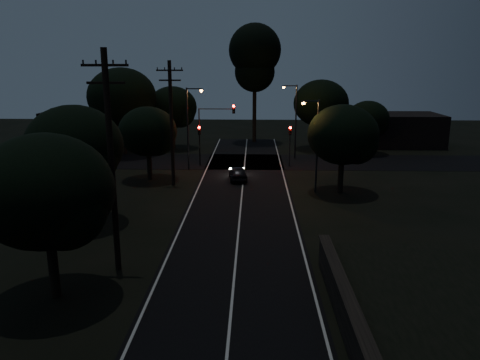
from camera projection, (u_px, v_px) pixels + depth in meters
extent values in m
cube|color=black|center=(239.00, 224.00, 30.69)|extent=(8.00, 70.00, 0.02)
cube|color=black|center=(245.00, 162.00, 50.08)|extent=(60.00, 8.00, 0.02)
cube|color=beige|center=(239.00, 224.00, 30.69)|extent=(0.12, 70.00, 0.01)
cube|color=beige|center=(182.00, 223.00, 30.79)|extent=(0.12, 70.00, 0.01)
cube|color=beige|center=(296.00, 224.00, 30.58)|extent=(0.12, 70.00, 0.01)
cylinder|color=black|center=(111.00, 165.00, 22.73)|extent=(0.30, 0.30, 11.00)
cube|color=black|center=(105.00, 65.00, 21.59)|extent=(2.20, 0.12, 0.12)
cube|color=black|center=(106.00, 83.00, 21.78)|extent=(1.80, 0.12, 0.12)
cylinder|color=black|center=(172.00, 125.00, 39.27)|extent=(0.30, 0.30, 10.50)
cube|color=black|center=(170.00, 70.00, 38.19)|extent=(2.20, 0.12, 0.12)
cube|color=black|center=(170.00, 80.00, 38.38)|extent=(1.80, 0.12, 0.12)
cylinder|color=black|center=(54.00, 268.00, 20.89)|extent=(0.44, 0.44, 2.77)
ellipsoid|color=black|center=(45.00, 191.00, 20.01)|extent=(5.87, 5.87, 4.99)
sphere|color=black|center=(65.00, 209.00, 19.56)|extent=(3.52, 3.52, 3.52)
cylinder|color=black|center=(79.00, 202.00, 30.64)|extent=(0.44, 0.44, 2.85)
ellipsoid|color=black|center=(74.00, 146.00, 29.73)|extent=(6.15, 6.15, 5.23)
sphere|color=black|center=(89.00, 158.00, 29.25)|extent=(3.69, 3.69, 3.69)
cylinder|color=black|center=(149.00, 166.00, 42.27)|extent=(0.44, 0.44, 2.43)
ellipsoid|color=black|center=(148.00, 131.00, 41.50)|extent=(5.18, 5.18, 4.40)
sphere|color=black|center=(157.00, 138.00, 41.10)|extent=(3.11, 3.11, 3.11)
cylinder|color=black|center=(173.00, 137.00, 57.75)|extent=(0.44, 0.44, 2.78)
ellipsoid|color=black|center=(172.00, 107.00, 56.86)|extent=(5.97, 5.97, 5.07)
sphere|color=black|center=(180.00, 113.00, 56.40)|extent=(3.58, 3.58, 3.58)
cylinder|color=black|center=(124.00, 138.00, 53.91)|extent=(0.44, 0.44, 3.66)
ellipsoid|color=black|center=(122.00, 97.00, 52.75)|extent=(7.70, 7.70, 6.55)
sphere|color=black|center=(132.00, 104.00, 52.16)|extent=(4.62, 4.62, 4.62)
cylinder|color=black|center=(320.00, 136.00, 57.20)|extent=(0.44, 0.44, 3.08)
ellipsoid|color=black|center=(321.00, 103.00, 56.22)|extent=(6.62, 6.62, 5.62)
sphere|color=black|center=(331.00, 109.00, 55.71)|extent=(3.97, 3.97, 3.97)
cylinder|color=black|center=(366.00, 144.00, 54.25)|extent=(0.44, 0.44, 2.26)
ellipsoid|color=black|center=(368.00, 119.00, 53.54)|extent=(4.81, 4.81, 4.09)
sphere|color=black|center=(376.00, 123.00, 53.16)|extent=(2.89, 2.89, 2.89)
cylinder|color=black|center=(341.00, 177.00, 37.90)|extent=(0.44, 0.44, 2.65)
ellipsoid|color=black|center=(343.00, 135.00, 37.06)|extent=(5.63, 5.63, 4.78)
sphere|color=black|center=(356.00, 143.00, 36.62)|extent=(3.38, 3.38, 3.38)
cylinder|color=black|center=(254.00, 110.00, 61.63)|extent=(0.50, 0.50, 8.38)
sphere|color=black|center=(255.00, 50.00, 59.75)|extent=(6.70, 6.70, 6.70)
sphere|color=black|center=(255.00, 72.00, 60.42)|extent=(5.18, 5.18, 5.18)
cube|color=black|center=(90.00, 128.00, 59.80)|extent=(10.00, 8.00, 4.40)
cube|color=black|center=(403.00, 130.00, 59.69)|extent=(9.00, 7.00, 4.00)
cylinder|color=black|center=(200.00, 150.00, 47.88)|extent=(0.12, 0.12, 3.20)
cube|color=black|center=(199.00, 130.00, 47.38)|extent=(0.28, 0.22, 0.90)
sphere|color=#FF0705|center=(199.00, 127.00, 47.18)|extent=(0.22, 0.22, 0.22)
cylinder|color=black|center=(290.00, 151.00, 47.62)|extent=(0.12, 0.12, 3.20)
cube|color=black|center=(290.00, 131.00, 47.12)|extent=(0.28, 0.22, 0.90)
sphere|color=#FF0705|center=(290.00, 128.00, 46.92)|extent=(0.22, 0.22, 0.22)
cylinder|color=black|center=(200.00, 141.00, 47.66)|extent=(0.12, 0.12, 5.00)
cube|color=black|center=(234.00, 109.00, 46.75)|extent=(0.28, 0.22, 0.90)
sphere|color=#FF0705|center=(234.00, 106.00, 46.56)|extent=(0.22, 0.22, 0.22)
cube|color=black|center=(216.00, 109.00, 46.80)|extent=(3.50, 0.08, 0.08)
cylinder|color=black|center=(188.00, 129.00, 45.38)|extent=(0.16, 0.16, 8.00)
cube|color=black|center=(194.00, 89.00, 44.41)|extent=(1.40, 0.10, 0.10)
cube|color=black|center=(201.00, 89.00, 44.40)|extent=(0.35, 0.22, 0.12)
sphere|color=orange|center=(201.00, 90.00, 44.42)|extent=(0.26, 0.26, 0.26)
cylinder|color=black|center=(296.00, 122.00, 50.88)|extent=(0.16, 0.16, 8.00)
cube|color=black|center=(290.00, 86.00, 49.95)|extent=(1.40, 0.10, 0.10)
cube|color=black|center=(284.00, 86.00, 49.98)|extent=(0.35, 0.22, 0.12)
sphere|color=orange|center=(284.00, 87.00, 50.01)|extent=(0.26, 0.26, 0.26)
cylinder|color=black|center=(317.00, 147.00, 37.36)|extent=(0.16, 0.16, 7.50)
cube|color=black|center=(311.00, 101.00, 36.49)|extent=(1.20, 0.10, 0.10)
cube|color=black|center=(304.00, 102.00, 36.52)|extent=(0.35, 0.22, 0.12)
sphere|color=orange|center=(304.00, 103.00, 36.54)|extent=(0.26, 0.26, 0.26)
imported|color=black|center=(238.00, 173.00, 42.10)|extent=(1.89, 3.89, 1.28)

